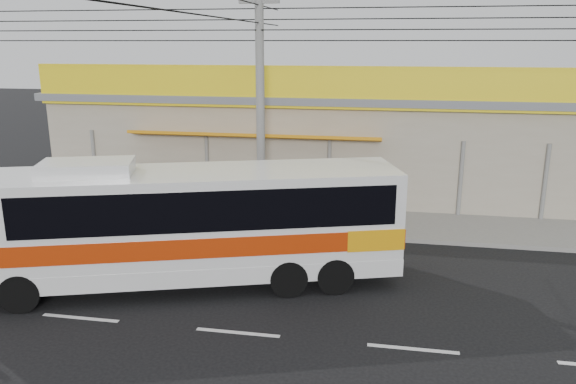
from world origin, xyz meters
name	(u,v)px	position (x,y,z in m)	size (l,w,h in m)	color
ground	(262,288)	(0.00, 0.00, 0.00)	(120.00, 120.00, 0.00)	black
sidewalk	(297,220)	(0.00, 6.00, 0.07)	(30.00, 3.20, 0.15)	slate
lane_markings	(238,333)	(0.00, -2.50, 0.00)	(50.00, 0.12, 0.01)	silver
storefront_building	(317,138)	(-0.01, 11.54, 2.30)	(22.60, 9.20, 5.70)	gray
coach_bus	(191,219)	(-1.93, -0.08, 1.92)	(11.84, 5.94, 3.59)	silver
motorbike_red	(35,196)	(-10.37, 5.26, 0.70)	(0.73, 2.10, 1.10)	maroon
motorbike_dark	(141,194)	(-6.33, 6.17, 0.73)	(0.55, 1.94, 1.17)	black
utility_pole	(259,23)	(-0.96, 4.20, 7.14)	(34.00, 14.00, 8.66)	slate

